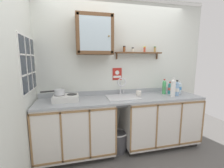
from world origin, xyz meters
TOP-DOWN VIEW (x-y plane):
  - floor at (0.00, 0.00)m, footprint 5.76×5.76m
  - back_wall at (0.00, 0.66)m, footprint 3.36×0.07m
  - side_wall_left at (-1.41, -0.28)m, footprint 0.05×3.44m
  - lower_cabinet_run at (-0.78, 0.33)m, footprint 1.19×0.62m
  - lower_cabinet_run_right at (0.70, 0.33)m, footprint 1.35×0.62m
  - countertop at (0.00, 0.33)m, footprint 2.72×0.64m
  - backsplash at (0.00, 0.63)m, footprint 2.72×0.02m
  - sink at (0.01, 0.37)m, footprint 0.52×0.48m
  - hot_plate_stove at (-0.91, 0.37)m, footprint 0.38×0.32m
  - saucepan at (-1.01, 0.39)m, footprint 0.35×0.16m
  - bottle_detergent_teal_0 at (0.94, 0.42)m, footprint 0.06×0.06m
  - bottle_water_blue_1 at (0.98, 0.26)m, footprint 0.08×0.08m
  - bottle_soda_green_2 at (0.83, 0.44)m, footprint 0.07×0.07m
  - bottle_water_clear_3 at (1.11, 0.38)m, footprint 0.07×0.07m
  - bottle_opaque_white_4 at (0.86, 0.21)m, footprint 0.08×0.08m
  - mug at (0.31, 0.39)m, footprint 0.09×0.13m
  - wall_cabinet at (-0.43, 0.49)m, footprint 0.58×0.32m
  - spice_shelf at (0.37, 0.57)m, footprint 0.85×0.14m
  - warning_sign at (-0.01, 0.63)m, footprint 0.17×0.01m
  - window at (-1.38, 0.27)m, footprint 0.03×0.70m
  - trash_bin at (-0.08, 0.28)m, footprint 0.30×0.30m

SIDE VIEW (x-z plane):
  - floor at x=0.00m, z-range 0.00..0.00m
  - trash_bin at x=-0.08m, z-range 0.01..0.35m
  - lower_cabinet_run_right at x=0.70m, z-range 0.00..0.90m
  - lower_cabinet_run at x=-0.78m, z-range 0.00..0.90m
  - sink at x=0.01m, z-range 0.69..1.12m
  - countertop at x=0.00m, z-range 0.89..0.92m
  - backsplash at x=0.00m, z-range 0.92..1.00m
  - hot_plate_stove at x=-0.91m, z-range 0.92..1.01m
  - mug at x=0.31m, z-range 0.92..1.01m
  - bottle_detergent_teal_0 at x=0.94m, z-range 0.91..1.13m
  - bottle_water_clear_3 at x=1.11m, z-range 0.91..1.15m
  - bottle_water_blue_1 at x=0.98m, z-range 0.91..1.18m
  - bottle_soda_green_2 at x=0.83m, z-range 0.91..1.18m
  - saucepan at x=-1.01m, z-range 1.02..1.10m
  - bottle_opaque_white_4 at x=0.86m, z-range 0.90..1.23m
  - warning_sign at x=-0.01m, z-range 1.18..1.40m
  - side_wall_left at x=-1.41m, z-range 0.00..2.63m
  - back_wall at x=0.00m, z-range 0.01..2.64m
  - window at x=-1.38m, z-range 1.11..1.87m
  - spice_shelf at x=0.37m, z-range 1.56..1.79m
  - wall_cabinet at x=-0.43m, z-range 1.63..2.25m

